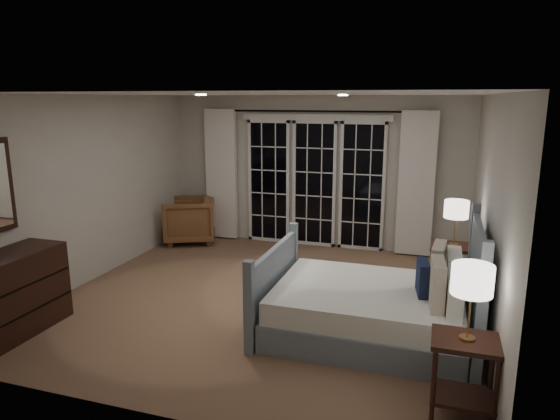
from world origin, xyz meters
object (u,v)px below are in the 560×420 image
(nightstand_right, at_px, (452,264))
(lamp_right, at_px, (456,210))
(bed, at_px, (374,307))
(nightstand_left, at_px, (465,366))
(dresser, at_px, (8,296))
(lamp_left, at_px, (472,280))
(armchair, at_px, (189,220))

(nightstand_right, bearing_deg, lamp_right, 7.13)
(bed, height_order, nightstand_left, bed)
(dresser, bearing_deg, lamp_left, -0.57)
(lamp_right, bearing_deg, lamp_left, -88.67)
(bed, relative_size, dresser, 1.72)
(armchair, bearing_deg, nightstand_right, 48.84)
(lamp_right, relative_size, dresser, 0.45)
(dresser, bearing_deg, nightstand_right, 28.58)
(bed, xyz_separation_m, lamp_left, (0.84, -1.20, 0.82))
(nightstand_left, distance_m, armchair, 5.76)
(nightstand_right, relative_size, dresser, 0.57)
(lamp_left, bearing_deg, bed, 124.89)
(lamp_left, distance_m, armchair, 5.81)
(nightstand_left, bearing_deg, nightstand_right, 91.33)
(bed, distance_m, lamp_left, 1.68)
(nightstand_right, distance_m, lamp_right, 0.68)
(lamp_left, xyz_separation_m, lamp_right, (-0.06, 2.46, 0.00))
(lamp_left, height_order, dresser, lamp_left)
(nightstand_right, height_order, lamp_right, lamp_right)
(bed, height_order, lamp_left, lamp_left)
(bed, relative_size, nightstand_left, 3.18)
(nightstand_right, relative_size, lamp_left, 1.19)
(armchair, bearing_deg, bed, 29.69)
(lamp_right, xyz_separation_m, armchair, (-4.30, 1.31, -0.76))
(bed, distance_m, nightstand_left, 1.47)
(nightstand_left, xyz_separation_m, dresser, (-4.49, 0.04, -0.00))
(lamp_left, bearing_deg, lamp_right, 91.33)
(nightstand_right, height_order, armchair, armchair)
(bed, height_order, armchair, bed)
(armchair, relative_size, dresser, 0.69)
(nightstand_right, bearing_deg, dresser, -151.42)
(bed, bearing_deg, armchair, 143.86)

